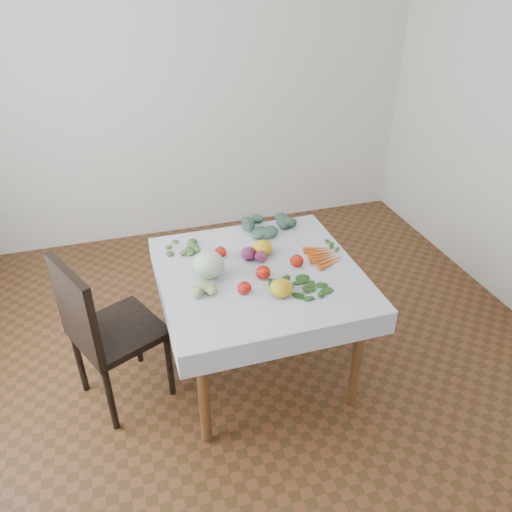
{
  "coord_description": "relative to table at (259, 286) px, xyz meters",
  "views": [
    {
      "loc": [
        -0.71,
        -2.26,
        2.34
      ],
      "look_at": [
        -0.0,
        0.06,
        0.82
      ],
      "focal_mm": 35.0,
      "sensor_mm": 36.0,
      "label": 1
    }
  ],
  "objects": [
    {
      "name": "cabbage",
      "position": [
        -0.28,
        0.03,
        0.18
      ],
      "size": [
        0.19,
        0.19,
        0.16
      ],
      "primitive_type": "ellipsoid",
      "rotation": [
        0.0,
        0.0,
        0.08
      ],
      "color": "beige",
      "rests_on": "tablecloth"
    },
    {
      "name": "tomato_c",
      "position": [
        -0.14,
        -0.18,
        0.14
      ],
      "size": [
        0.1,
        0.1,
        0.07
      ],
      "primitive_type": "ellipsoid",
      "rotation": [
        0.0,
        0.0,
        0.34
      ],
      "color": "red",
      "rests_on": "tablecloth"
    },
    {
      "name": "dill_bunch",
      "position": [
        -0.37,
        0.38,
        0.11
      ],
      "size": [
        0.21,
        0.15,
        0.02
      ],
      "color": "#55833C",
      "rests_on": "tablecloth"
    },
    {
      "name": "onion_b",
      "position": [
        0.04,
        0.1,
        0.13
      ],
      "size": [
        0.08,
        0.08,
        0.06
      ],
      "primitive_type": "ellipsoid",
      "rotation": [
        0.0,
        0.0,
        0.17
      ],
      "color": "#54183A",
      "rests_on": "tablecloth"
    },
    {
      "name": "basil_bunch",
      "position": [
        0.15,
        -0.22,
        0.11
      ],
      "size": [
        0.3,
        0.23,
        0.01
      ],
      "color": "#27561B",
      "rests_on": "tablecloth"
    },
    {
      "name": "tomato_a",
      "position": [
        -0.18,
        0.21,
        0.14
      ],
      "size": [
        0.09,
        0.09,
        0.07
      ],
      "primitive_type": "ellipsoid",
      "rotation": [
        0.0,
        0.0,
        -0.31
      ],
      "color": "red",
      "rests_on": "tablecloth"
    },
    {
      "name": "carrot_bunch",
      "position": [
        0.41,
        0.02,
        0.12
      ],
      "size": [
        0.19,
        0.26,
        0.03
      ],
      "color": "#DF5218",
      "rests_on": "tablecloth"
    },
    {
      "name": "tablecloth",
      "position": [
        0.0,
        0.0,
        0.1
      ],
      "size": [
        1.12,
        1.12,
        0.01
      ],
      "primitive_type": "cube",
      "color": "white",
      "rests_on": "table"
    },
    {
      "name": "heirloom_front",
      "position": [
        0.04,
        -0.25,
        0.15
      ],
      "size": [
        0.14,
        0.14,
        0.09
      ],
      "primitive_type": "ellipsoid",
      "rotation": [
        0.0,
        0.0,
        -0.13
      ],
      "color": "gold",
      "rests_on": "tablecloth"
    },
    {
      "name": "onion_a",
      "position": [
        -0.02,
        0.14,
        0.14
      ],
      "size": [
        0.09,
        0.09,
        0.08
      ],
      "primitive_type": "ellipsoid",
      "rotation": [
        0.0,
        0.0,
        -0.03
      ],
      "color": "#54183A",
      "rests_on": "tablecloth"
    },
    {
      "name": "chair",
      "position": [
        -0.91,
        0.0,
        -0.09
      ],
      "size": [
        0.59,
        0.59,
        0.99
      ],
      "color": "black",
      "rests_on": "ground"
    },
    {
      "name": "back_wall",
      "position": [
        0.0,
        2.0,
        0.7
      ],
      "size": [
        4.0,
        0.04,
        2.7
      ],
      "primitive_type": "cube",
      "color": "white",
      "rests_on": "ground"
    },
    {
      "name": "kale_bunch",
      "position": [
        0.19,
        0.48,
        0.13
      ],
      "size": [
        0.38,
        0.29,
        0.05
      ],
      "color": "#385C43",
      "rests_on": "tablecloth"
    },
    {
      "name": "ground",
      "position": [
        0.0,
        0.0,
        -0.65
      ],
      "size": [
        4.0,
        4.0,
        0.0
      ],
      "primitive_type": "plane",
      "color": "brown"
    },
    {
      "name": "heirloom_back",
      "position": [
        0.07,
        0.17,
        0.15
      ],
      "size": [
        0.14,
        0.14,
        0.09
      ],
      "primitive_type": "ellipsoid",
      "rotation": [
        0.0,
        0.0,
        -0.12
      ],
      "color": "gold",
      "rests_on": "tablecloth"
    },
    {
      "name": "tomato_d",
      "position": [
        0.22,
        -0.01,
        0.14
      ],
      "size": [
        0.1,
        0.1,
        0.07
      ],
      "primitive_type": "ellipsoid",
      "rotation": [
        0.0,
        0.0,
        0.42
      ],
      "color": "red",
      "rests_on": "tablecloth"
    },
    {
      "name": "tomato_b",
      "position": [
        0.0,
        -0.07,
        0.14
      ],
      "size": [
        0.11,
        0.11,
        0.07
      ],
      "primitive_type": "ellipsoid",
      "rotation": [
        0.0,
        0.0,
        -0.36
      ],
      "color": "red",
      "rests_on": "tablecloth"
    },
    {
      "name": "table",
      "position": [
        0.0,
        0.0,
        0.0
      ],
      "size": [
        1.0,
        1.0,
        0.75
      ],
      "color": "brown",
      "rests_on": "ground"
    },
    {
      "name": "tomatillo_cluster",
      "position": [
        -0.34,
        -0.11,
        0.13
      ],
      "size": [
        0.16,
        0.12,
        0.05
      ],
      "color": "#A1BB6B",
      "rests_on": "tablecloth"
    }
  ]
}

